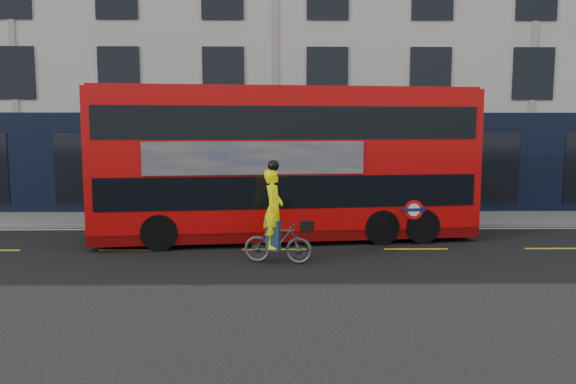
{
  "coord_description": "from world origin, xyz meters",
  "views": [
    {
      "loc": [
        0.15,
        -13.98,
        3.39
      ],
      "look_at": [
        0.39,
        1.45,
        1.63
      ],
      "focal_mm": 35.0,
      "sensor_mm": 36.0,
      "label": 1
    }
  ],
  "objects": [
    {
      "name": "ground",
      "position": [
        0.0,
        0.0,
        0.0
      ],
      "size": [
        120.0,
        120.0,
        0.0
      ],
      "primitive_type": "plane",
      "color": "black",
      "rests_on": "ground"
    },
    {
      "name": "road_edge_line",
      "position": [
        0.0,
        4.7,
        0.0
      ],
      "size": [
        58.0,
        0.1,
        0.01
      ],
      "primitive_type": "cube",
      "color": "silver",
      "rests_on": "ground"
    },
    {
      "name": "lane_dashes",
      "position": [
        0.0,
        1.5,
        0.0
      ],
      "size": [
        58.0,
        0.12,
        0.01
      ],
      "primitive_type": null,
      "color": "yellow",
      "rests_on": "ground"
    },
    {
      "name": "pavement",
      "position": [
        0.0,
        6.5,
        0.06
      ],
      "size": [
        60.0,
        3.0,
        0.12
      ],
      "primitive_type": "cube",
      "color": "slate",
      "rests_on": "ground"
    },
    {
      "name": "cyclist",
      "position": [
        0.07,
        -0.08,
        0.91
      ],
      "size": [
        1.81,
        0.83,
        2.61
      ],
      "rotation": [
        0.0,
        0.0,
        -0.19
      ],
      "color": "#4B4F51",
      "rests_on": "ground"
    },
    {
      "name": "kerb",
      "position": [
        0.0,
        5.0,
        0.07
      ],
      "size": [
        60.0,
        0.12,
        0.13
      ],
      "primitive_type": "cube",
      "color": "slate",
      "rests_on": "ground"
    },
    {
      "name": "building_terrace",
      "position": [
        0.0,
        12.94,
        7.49
      ],
      "size": [
        50.0,
        10.07,
        15.0
      ],
      "color": "#BBB7B1",
      "rests_on": "ground"
    },
    {
      "name": "bus",
      "position": [
        0.39,
        3.02,
        2.35
      ],
      "size": [
        11.58,
        3.88,
        4.59
      ],
      "rotation": [
        0.0,
        0.0,
        0.12
      ],
      "color": "#C20707",
      "rests_on": "ground"
    }
  ]
}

